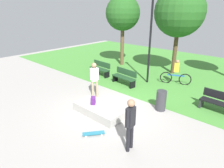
# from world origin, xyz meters

# --- Properties ---
(ground_plane) EXTENTS (28.00, 28.00, 0.00)m
(ground_plane) POSITION_xyz_m (0.00, 0.00, 0.00)
(ground_plane) COLOR #9E9993
(grass_lawn) EXTENTS (26.60, 12.34, 0.01)m
(grass_lawn) POSITION_xyz_m (0.00, 7.83, 0.00)
(grass_lawn) COLOR #478C38
(grass_lawn) RESTS_ON ground_plane
(concrete_ledge) EXTENTS (2.28, 0.92, 0.37)m
(concrete_ledge) POSITION_xyz_m (-0.05, -0.74, 0.19)
(concrete_ledge) COLOR #A8A59E
(concrete_ledge) RESTS_ON ground_plane
(backpack_on_ledge) EXTENTS (0.34, 0.34, 0.32)m
(backpack_on_ledge) POSITION_xyz_m (-0.41, -0.69, 0.53)
(backpack_on_ledge) COLOR #4C1E66
(backpack_on_ledge) RESTS_ON concrete_ledge
(skater_performing_trick) EXTENTS (0.24, 0.43, 1.79)m
(skater_performing_trick) POSITION_xyz_m (2.30, -1.61, 1.06)
(skater_performing_trick) COLOR black
(skater_performing_trick) RESTS_ON ground_plane
(skater_watching) EXTENTS (0.36, 0.37, 1.81)m
(skater_watching) POSITION_xyz_m (-1.48, 0.42, 1.07)
(skater_watching) COLOR tan
(skater_watching) RESTS_ON ground_plane
(skateboard_by_ledge) EXTENTS (0.65, 0.76, 0.08)m
(skateboard_by_ledge) POSITION_xyz_m (0.87, -1.87, 0.06)
(skateboard_by_ledge) COLOR teal
(skateboard_by_ledge) RESTS_ON ground_plane
(park_bench_far_left) EXTENTS (1.64, 0.65, 0.91)m
(park_bench_far_left) POSITION_xyz_m (-1.47, 2.81, 0.48)
(park_bench_far_left) COLOR #1E4223
(park_bench_far_left) RESTS_ON ground_plane
(park_bench_near_path) EXTENTS (1.62, 0.56, 0.91)m
(park_bench_near_path) POSITION_xyz_m (3.72, 2.97, 0.48)
(park_bench_near_path) COLOR black
(park_bench_near_path) RESTS_ON ground_plane
(park_bench_far_right) EXTENTS (1.63, 0.57, 0.91)m
(park_bench_far_right) POSITION_xyz_m (-3.78, 3.07, 0.48)
(park_bench_far_right) COLOR #1E4223
(park_bench_far_right) RESTS_ON ground_plane
(tree_broad_elm) EXTENTS (3.17, 3.17, 5.64)m
(tree_broad_elm) POSITION_xyz_m (-0.32, 6.78, 4.04)
(tree_broad_elm) COLOR #4C3823
(tree_broad_elm) RESTS_ON grass_lawn
(tree_tall_oak) EXTENTS (2.54, 2.54, 5.19)m
(tree_tall_oak) POSITION_xyz_m (-4.36, 6.07, 3.89)
(tree_tall_oak) COLOR brown
(tree_tall_oak) RESTS_ON grass_lawn
(lamp_post) EXTENTS (0.28, 0.28, 5.02)m
(lamp_post) POSITION_xyz_m (-0.64, 4.03, 2.98)
(lamp_post) COLOR black
(lamp_post) RESTS_ON ground_plane
(trash_bin) EXTENTS (0.45, 0.45, 0.92)m
(trash_bin) POSITION_xyz_m (1.72, 1.44, 0.46)
(trash_bin) COLOR #333338
(trash_bin) RESTS_ON ground_plane
(cyclist_on_bicycle) EXTENTS (1.70, 0.76, 1.52)m
(cyclist_on_bicycle) POSITION_xyz_m (0.74, 4.94, 0.63)
(cyclist_on_bicycle) COLOR black
(cyclist_on_bicycle) RESTS_ON ground_plane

